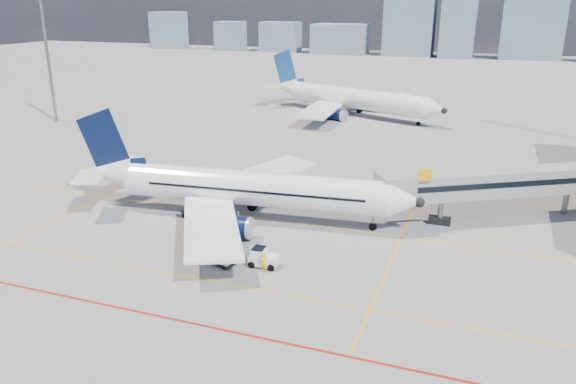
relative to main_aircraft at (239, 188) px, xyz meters
The scene contains 11 objects.
ground 8.48m from the main_aircraft, 70.60° to the right, with size 420.00×420.00×0.00m, color gray.
apron_markings 11.93m from the main_aircraft, 79.84° to the right, with size 90.00×35.12×0.01m.
jet_bridge 27.80m from the main_aircraft, 20.02° to the left, with size 23.55×15.78×6.30m.
floodlight_mast_nw 62.57m from the main_aircraft, 148.11° to the left, with size 3.20×0.61×25.45m.
distant_skyline 183.00m from the main_aircraft, 87.10° to the left, with size 250.84×15.15×29.21m.
main_aircraft is the anchor object (origin of this frame).
second_aircraft 57.35m from the main_aircraft, 93.04° to the left, with size 38.86×32.91×11.85m.
baggage_tug 11.80m from the main_aircraft, 55.54° to the right, with size 2.46×1.54×1.67m.
cargo_dolly 10.94m from the main_aircraft, 74.59° to the right, with size 3.33×2.19×1.68m.
belt_loader 4.74m from the main_aircraft, 149.83° to the right, with size 5.67×2.58×2.28m.
ramp_worker 12.74m from the main_aircraft, 55.98° to the right, with size 0.59×0.39×1.63m, color yellow.
Camera 1 is at (20.71, -41.60, 21.39)m, focal length 35.00 mm.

